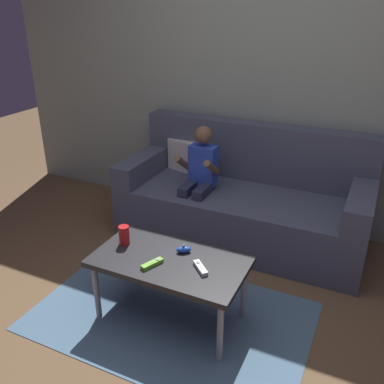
{
  "coord_description": "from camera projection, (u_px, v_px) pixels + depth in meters",
  "views": [
    {
      "loc": [
        0.87,
        -1.55,
        1.81
      ],
      "look_at": [
        -0.26,
        0.84,
        0.6
      ],
      "focal_mm": 39.13,
      "sensor_mm": 36.0,
      "label": 1
    }
  ],
  "objects": [
    {
      "name": "soda_can",
      "position": [
        124.0,
        235.0,
        2.59
      ],
      "size": [
        0.07,
        0.07,
        0.12
      ],
      "primitive_type": "cylinder",
      "color": "red",
      "rests_on": "coffee_table"
    },
    {
      "name": "wall_back",
      "position": [
        273.0,
        78.0,
        3.34
      ],
      "size": [
        5.1,
        0.05,
        2.5
      ],
      "primitive_type": "cube",
      "color": "gray",
      "rests_on": "ground"
    },
    {
      "name": "ground_plane",
      "position": [
        170.0,
        352.0,
        2.37
      ],
      "size": [
        10.19,
        10.19,
        0.0
      ],
      "primitive_type": "plane",
      "color": "brown"
    },
    {
      "name": "person_seated_on_couch",
      "position": [
        199.0,
        177.0,
        3.31
      ],
      "size": [
        0.3,
        0.37,
        0.93
      ],
      "color": "#282D47",
      "rests_on": "ground"
    },
    {
      "name": "game_remote_white_far_corner",
      "position": [
        200.0,
        268.0,
        2.35
      ],
      "size": [
        0.13,
        0.12,
        0.03
      ],
      "color": "white",
      "rests_on": "coffee_table"
    },
    {
      "name": "nunchuk_blue",
      "position": [
        184.0,
        250.0,
        2.51
      ],
      "size": [
        0.1,
        0.09,
        0.05
      ],
      "color": "blue",
      "rests_on": "coffee_table"
    },
    {
      "name": "game_remote_lime_near_edge",
      "position": [
        152.0,
        264.0,
        2.39
      ],
      "size": [
        0.09,
        0.14,
        0.03
      ],
      "color": "#72C638",
      "rests_on": "coffee_table"
    },
    {
      "name": "area_rug",
      "position": [
        171.0,
        316.0,
        2.63
      ],
      "size": [
        1.7,
        1.06,
        0.01
      ],
      "primitive_type": "cube",
      "color": "slate",
      "rests_on": "ground"
    },
    {
      "name": "couch",
      "position": [
        242.0,
        201.0,
        3.44
      ],
      "size": [
        1.96,
        0.8,
        0.91
      ],
      "color": "#474C60",
      "rests_on": "ground"
    },
    {
      "name": "coffee_table",
      "position": [
        170.0,
        265.0,
        2.47
      ],
      "size": [
        0.91,
        0.49,
        0.43
      ],
      "color": "#232326",
      "rests_on": "ground"
    }
  ]
}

